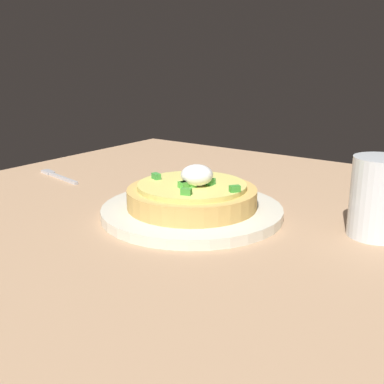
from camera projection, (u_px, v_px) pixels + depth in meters
dining_table at (213, 222)px, 64.67cm from camera, size 92.20×83.51×2.64cm
plate at (192, 211)px, 63.08cm from camera, size 24.07×24.07×1.30cm
pizza at (192, 195)px, 62.38cm from camera, size 17.16×17.16×5.89cm
cup_near at (379, 202)px, 55.15cm from camera, size 6.69×6.69×9.48cm
fork at (57, 175)px, 83.61cm from camera, size 12.03×3.42×0.50cm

